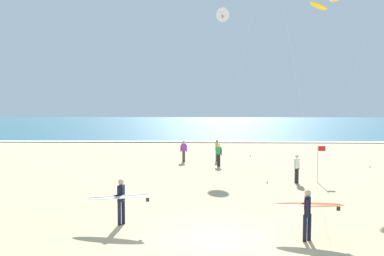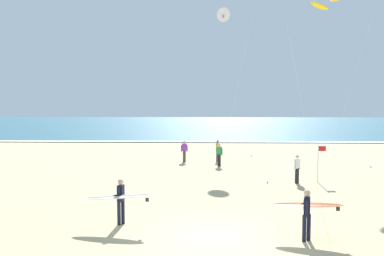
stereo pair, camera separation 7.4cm
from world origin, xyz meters
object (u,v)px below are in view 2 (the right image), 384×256
Objects in this scene: bystander_green_top at (219,155)px; kite_delta_ivory_high at (224,16)px; bystander_yellow_top at (218,150)px; bystander_purple_top at (184,151)px; lifeguard_flag at (319,160)px; bystander_white_top at (297,169)px; surfer_trailing at (307,208)px; surfer_lead at (119,198)px; kite_arc_violet_near at (329,0)px.

kite_delta_ivory_high is at bearing 84.67° from bystander_green_top.
bystander_green_top is at bearing -89.04° from bystander_yellow_top.
bystander_purple_top is 0.76× the size of lifeguard_flag.
kite_delta_ivory_high is 12.12m from bystander_green_top.
bystander_white_top is 0.76× the size of lifeguard_flag.
bystander_white_top is (1.74, 8.97, -0.24)m from surfer_trailing.
kite_delta_ivory_high is (4.69, 19.10, 10.41)m from surfer_lead.
surfer_trailing is at bearing -80.86° from bystander_green_top.
lifeguard_flag is at bearing -54.36° from bystander_yellow_top.
bystander_purple_top is 10.62m from lifeguard_flag.
surfer_trailing is (6.49, -1.21, 0.00)m from surfer_lead.
kite_delta_ivory_high is 11.76m from bystander_purple_top.
bystander_green_top is at bearing -35.95° from bystander_purple_top.
lifeguard_flag is at bearing -111.48° from kite_arc_violet_near.
surfer_lead is 1.63× the size of bystander_green_top.
kite_delta_ivory_high reaches higher than lifeguard_flag.
surfer_lead is 13.98m from bystander_green_top.
kite_delta_ivory_high reaches higher than surfer_trailing.
kite_delta_ivory_high is at bearing 76.21° from surfer_lead.
bystander_purple_top is at bearing 131.71° from bystander_white_top.
bystander_green_top is at bearing 99.14° from surfer_trailing.
bystander_yellow_top is 9.27m from lifeguard_flag.
bystander_yellow_top is at bearing 151.97° from kite_arc_violet_near.
kite_delta_ivory_high is 7.62× the size of bystander_green_top.
bystander_purple_top is 1.00× the size of bystander_yellow_top.
surfer_lead is 0.23× the size of kite_arc_violet_near.
surfer_trailing is at bearing -10.52° from surfer_lead.
surfer_lead and surfer_trailing have the same top height.
bystander_yellow_top is at bearing -99.30° from kite_delta_ivory_high.
bystander_purple_top is 1.00× the size of bystander_white_top.
kite_delta_ivory_high is (-1.81, 20.31, 10.41)m from surfer_trailing.
surfer_trailing is 16.97m from bystander_yellow_top.
surfer_lead is 12.48m from lifeguard_flag.
lifeguard_flag reaches higher than surfer_lead.
kite_delta_ivory_high is at bearing 52.10° from bystander_purple_top.
surfer_trailing is 1.52× the size of bystander_purple_top.
lifeguard_flag reaches higher than bystander_green_top.
lifeguard_flag is at bearing -42.04° from bystander_purple_top.
bystander_white_top is 1.39m from lifeguard_flag.
bystander_yellow_top is at bearing 90.96° from bystander_green_top.
surfer_lead is 16.13m from bystander_yellow_top.
kite_arc_violet_near is 5.37× the size of lifeguard_flag.
bystander_green_top is at bearing 135.44° from lifeguard_flag.
bystander_yellow_top is (-2.38, 16.80, -0.24)m from surfer_trailing.
surfer_lead is at bearing -107.27° from bystander_green_top.
kite_arc_violet_near reaches higher than bystander_white_top.
surfer_trailing reaches higher than bystander_white_top.
bystander_white_top is (8.23, 7.77, -0.24)m from surfer_lead.
bystander_green_top is (-2.34, 14.56, -0.24)m from surfer_trailing.
bystander_white_top is (6.60, -7.41, 0.00)m from bystander_purple_top.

